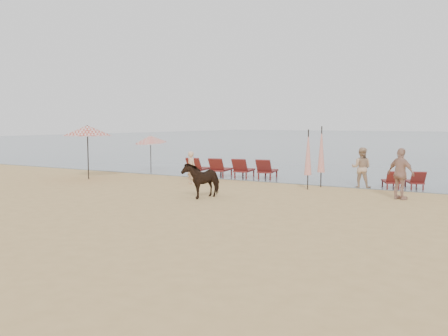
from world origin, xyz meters
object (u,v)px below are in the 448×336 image
object	(u,v)px
lounger_cluster_left	(232,169)
lounger_cluster_right	(403,180)
umbrella_closed_left	(308,153)
beachgoer_right_a	(361,168)
beachgoer_right_b	(401,174)
umbrella_open_left_a	(87,131)
umbrella_closed_right	(321,150)
umbrella_open_left_b	(151,139)
cow	(202,180)
beachgoer_left	(192,168)

from	to	relation	value
lounger_cluster_left	lounger_cluster_right	world-z (taller)	lounger_cluster_left
umbrella_closed_left	beachgoer_right_a	xyz separation A→B (m)	(1.78, 1.65, -0.68)
beachgoer_right_b	umbrella_open_left_a	bearing A→B (deg)	30.37
umbrella_closed_right	umbrella_open_left_b	bearing A→B (deg)	174.66
umbrella_closed_left	cow	bearing A→B (deg)	-123.08
umbrella_open_left_a	beachgoer_right_a	distance (m)	13.10
umbrella_closed_left	cow	world-z (taller)	umbrella_closed_left
beachgoer_right_a	cow	bearing A→B (deg)	45.93
umbrella_closed_right	beachgoer_left	size ratio (longest dim) A/B	1.77
cow	beachgoer_right_b	size ratio (longest dim) A/B	0.84
lounger_cluster_right	umbrella_closed_right	size ratio (longest dim) A/B	0.75
beachgoer_left	umbrella_open_left_b	bearing A→B (deg)	-6.57
lounger_cluster_right	umbrella_closed_right	distance (m)	3.62
umbrella_open_left_b	beachgoer_left	distance (m)	5.65
lounger_cluster_right	cow	size ratio (longest dim) A/B	1.26
beachgoer_left	beachgoer_right_b	world-z (taller)	beachgoer_right_b
lounger_cluster_right	umbrella_closed_right	xyz separation A→B (m)	(-3.25, -0.98, 1.24)
beachgoer_right_b	beachgoer_right_a	bearing A→B (deg)	-23.33
umbrella_open_left_a	umbrella_closed_left	bearing A→B (deg)	7.85
lounger_cluster_right	beachgoer_right_b	world-z (taller)	beachgoer_right_b
umbrella_open_left_a	beachgoer_right_b	size ratio (longest dim) A/B	1.42
umbrella_closed_left	beachgoer_right_b	size ratio (longest dim) A/B	1.34
umbrella_closed_left	beachgoer_left	xyz separation A→B (m)	(-5.28, -0.88, -0.80)
lounger_cluster_right	cow	distance (m)	8.62
cow	beachgoer_left	xyz separation A→B (m)	(-2.64, 3.17, 0.08)
lounger_cluster_left	umbrella_open_left_a	size ratio (longest dim) A/B	1.74
umbrella_open_left_b	lounger_cluster_left	bearing A→B (deg)	6.09
lounger_cluster_left	lounger_cluster_right	distance (m)	8.35
lounger_cluster_left	beachgoer_right_b	xyz separation A→B (m)	(8.79, -2.95, 0.46)
cow	beachgoer_right_a	bearing A→B (deg)	60.25
lounger_cluster_left	lounger_cluster_right	size ratio (longest dim) A/B	2.34
lounger_cluster_left	cow	bearing A→B (deg)	-81.52
lounger_cluster_right	beachgoer_right_a	bearing A→B (deg)	170.76
umbrella_open_left_a	umbrella_open_left_b	bearing A→B (deg)	77.05
lounger_cluster_left	beachgoer_left	bearing A→B (deg)	-108.64
lounger_cluster_right	umbrella_closed_left	bearing A→B (deg)	-172.22
lounger_cluster_right	umbrella_closed_left	distance (m)	4.18
lounger_cluster_right	umbrella_open_left_a	size ratio (longest dim) A/B	0.74
umbrella_closed_right	beachgoer_right_b	size ratio (longest dim) A/B	1.40
umbrella_open_left_b	beachgoer_left	size ratio (longest dim) A/B	1.45
lounger_cluster_left	beachgoer_left	size ratio (longest dim) A/B	3.11
umbrella_closed_left	lounger_cluster_right	bearing A→B (deg)	30.91
umbrella_closed_left	umbrella_open_left_a	bearing A→B (deg)	-169.86
umbrella_open_left_b	beachgoer_left	bearing A→B (deg)	-26.91
beachgoer_right_a	beachgoer_right_b	bearing A→B (deg)	124.38
lounger_cluster_left	umbrella_open_left_a	xyz separation A→B (m)	(-5.83, -4.07, 1.92)
umbrella_closed_left	umbrella_closed_right	xyz separation A→B (m)	(0.19, 1.08, 0.08)
lounger_cluster_left	lounger_cluster_right	bearing A→B (deg)	-12.24
cow	umbrella_open_left_b	bearing A→B (deg)	148.50
umbrella_closed_left	beachgoer_right_b	xyz separation A→B (m)	(3.89, -0.80, -0.61)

